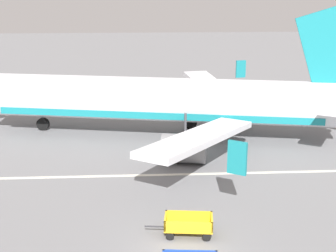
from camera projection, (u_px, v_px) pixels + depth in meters
name	position (u px, v px, depth m)	size (l,w,h in m)	color
ground_plane	(184.00, 248.00, 25.41)	(220.00, 220.00, 0.00)	slate
apron_stripe	(171.00, 175.00, 35.02)	(120.00, 0.36, 0.01)	silver
airplane	(171.00, 101.00, 43.11)	(37.45, 30.27, 11.34)	silver
baggage_cart_second_in_row	(188.00, 225.00, 26.54)	(3.61, 1.69, 1.07)	gold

